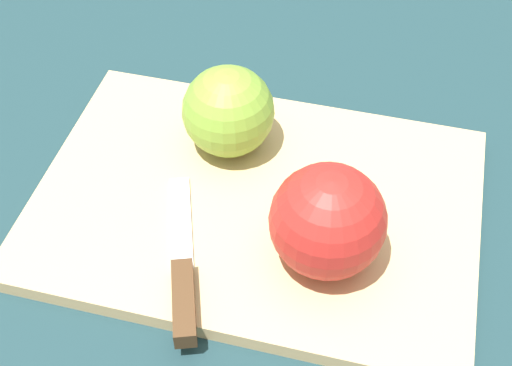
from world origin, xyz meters
TOP-DOWN VIEW (x-y plane):
  - ground_plane at (0.00, 0.00)m, footprint 4.00×4.00m
  - cutting_board at (0.00, 0.00)m, footprint 0.39×0.29m
  - apple_half_left at (-0.07, 0.04)m, footprint 0.09×0.09m
  - apple_half_right at (0.04, -0.05)m, footprint 0.08×0.08m
  - knife at (0.02, 0.10)m, footprint 0.08×0.15m

SIDE VIEW (x-z plane):
  - ground_plane at x=0.00m, z-range 0.00..0.00m
  - cutting_board at x=0.00m, z-range 0.00..0.01m
  - knife at x=0.02m, z-range 0.01..0.03m
  - apple_half_right at x=0.04m, z-range 0.01..0.09m
  - apple_half_left at x=-0.07m, z-range 0.01..0.10m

